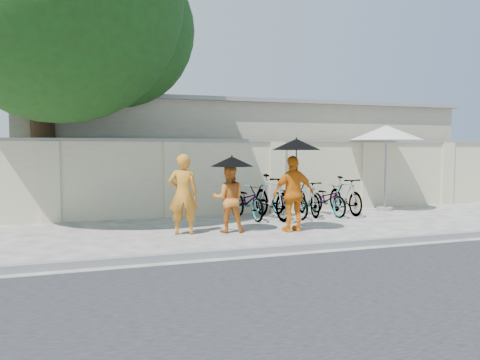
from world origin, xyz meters
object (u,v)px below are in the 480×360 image
object	(u,v)px
monk_left	(183,194)
monk_center	(229,199)
monk_right	(294,194)
patio_umbrella	(386,134)

from	to	relation	value
monk_left	monk_center	world-z (taller)	monk_left
monk_right	patio_umbrella	size ratio (longest dim) A/B	0.60
monk_center	monk_right	size ratio (longest dim) A/B	0.88
monk_right	patio_umbrella	world-z (taller)	patio_umbrella
monk_center	monk_right	distance (m)	1.43
monk_left	patio_umbrella	bearing A→B (deg)	-148.96
monk_left	patio_umbrella	xyz separation A→B (m)	(6.37, 1.83, 1.39)
monk_right	patio_umbrella	distance (m)	4.82
monk_left	monk_right	world-z (taller)	monk_left
monk_left	monk_center	bearing A→B (deg)	-168.04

